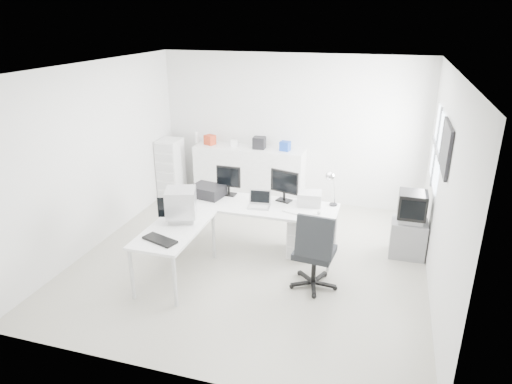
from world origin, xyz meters
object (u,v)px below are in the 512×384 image
(side_desk, at_px, (176,252))
(laser_printer, at_px, (310,198))
(office_chair, at_px, (315,249))
(crt_monitor, at_px, (181,207))
(tv_cabinet, at_px, (408,238))
(laptop, at_px, (259,201))
(filing_cabinet, at_px, (171,169))
(drawer_pedestal, at_px, (303,236))
(lcd_monitor_small, at_px, (229,180))
(crt_tv, at_px, (412,207))
(main_desk, at_px, (258,227))
(inkjet_printer, at_px, (208,191))
(lcd_monitor_large, at_px, (284,186))
(sideboard, at_px, (249,174))

(side_desk, relative_size, laser_printer, 4.00)
(office_chair, bearing_deg, crt_monitor, -172.60)
(side_desk, height_order, tv_cabinet, side_desk)
(laptop, distance_m, crt_monitor, 1.18)
(laptop, height_order, filing_cabinet, filing_cabinet)
(tv_cabinet, bearing_deg, drawer_pedestal, -165.49)
(tv_cabinet, bearing_deg, lcd_monitor_small, -175.96)
(crt_tv, bearing_deg, drawer_pedestal, -165.49)
(main_desk, relative_size, filing_cabinet, 2.04)
(inkjet_printer, xyz_separation_m, crt_tv, (3.08, 0.35, -0.05))
(laptop, distance_m, tv_cabinet, 2.32)
(filing_cabinet, bearing_deg, tv_cabinet, -14.73)
(inkjet_printer, bearing_deg, crt_tv, 17.04)
(main_desk, height_order, laser_printer, laser_printer)
(lcd_monitor_small, distance_m, office_chair, 1.93)
(main_desk, bearing_deg, inkjet_printer, 173.29)
(office_chair, bearing_deg, inkjet_printer, 160.10)
(drawer_pedestal, relative_size, laser_printer, 1.72)
(main_desk, height_order, lcd_monitor_large, lcd_monitor_large)
(drawer_pedestal, height_order, crt_monitor, crt_monitor)
(main_desk, relative_size, tv_cabinet, 4.25)
(filing_cabinet, bearing_deg, side_desk, -62.54)
(tv_cabinet, bearing_deg, office_chair, -134.40)
(side_desk, xyz_separation_m, filing_cabinet, (-1.42, 2.73, 0.21))
(laptop, bearing_deg, lcd_monitor_small, 143.52)
(drawer_pedestal, relative_size, crt_tv, 1.20)
(laser_printer, bearing_deg, drawer_pedestal, -113.76)
(main_desk, distance_m, crt_tv, 2.31)
(tv_cabinet, bearing_deg, laptop, -165.94)
(drawer_pedestal, relative_size, inkjet_printer, 1.22)
(laser_printer, height_order, filing_cabinet, filing_cabinet)
(drawer_pedestal, bearing_deg, side_desk, -143.43)
(crt_tv, bearing_deg, side_desk, -153.35)
(crt_monitor, height_order, office_chair, crt_monitor)
(tv_cabinet, relative_size, sideboard, 0.27)
(inkjet_printer, bearing_deg, laser_printer, 14.92)
(tv_cabinet, bearing_deg, main_desk, -168.69)
(laptop, bearing_deg, crt_tv, 7.84)
(lcd_monitor_large, relative_size, laser_printer, 1.37)
(laptop, distance_m, crt_tv, 2.25)
(main_desk, distance_m, lcd_monitor_small, 0.87)
(tv_cabinet, bearing_deg, crt_monitor, -157.19)
(sideboard, bearing_deg, drawer_pedestal, -52.48)
(side_desk, xyz_separation_m, inkjet_printer, (0.00, 1.20, 0.46))
(crt_monitor, height_order, tv_cabinet, crt_monitor)
(laptop, relative_size, office_chair, 0.28)
(lcd_monitor_small, relative_size, crt_monitor, 1.20)
(laser_printer, xyz_separation_m, filing_cabinet, (-3.02, 1.41, -0.26))
(tv_cabinet, height_order, filing_cabinet, filing_cabinet)
(side_desk, bearing_deg, main_desk, 52.31)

